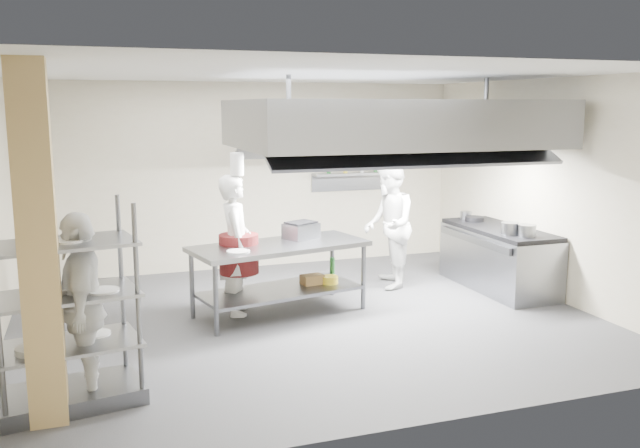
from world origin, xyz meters
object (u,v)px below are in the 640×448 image
object	(u,v)px
pass_rack	(66,306)
griddle	(301,231)
island	(280,279)
cooking_range	(498,260)
chef_head	(236,245)
chef_plating	(82,308)
stockpot	(510,228)
chef_line	(389,225)

from	to	relation	value
pass_rack	griddle	xyz separation A→B (m)	(2.85, 2.22, 0.10)
island	cooking_range	bearing A→B (deg)	-9.81
chef_head	pass_rack	bearing A→B (deg)	146.54
chef_plating	island	bearing A→B (deg)	132.06
chef_plating	griddle	size ratio (longest dim) A/B	4.21
island	chef_plating	world-z (taller)	chef_plating
pass_rack	island	bearing A→B (deg)	28.52
stockpot	chef_head	bearing A→B (deg)	171.34
cooking_range	chef_line	size ratio (longest dim) A/B	1.09
cooking_range	griddle	bearing A→B (deg)	178.00
pass_rack	chef_line	distance (m)	5.11
chef_plating	chef_head	bearing A→B (deg)	141.95
griddle	stockpot	distance (m)	2.85
chef_line	chef_plating	world-z (taller)	chef_line
chef_plating	griddle	world-z (taller)	chef_plating
cooking_range	pass_rack	bearing A→B (deg)	-159.99
island	cooking_range	size ratio (longest dim) A/B	1.11
island	stockpot	bearing A→B (deg)	-18.62
island	cooking_range	xyz separation A→B (m)	(3.33, 0.14, -0.04)
island	chef_line	size ratio (longest dim) A/B	1.21
cooking_range	griddle	size ratio (longest dim) A/B	4.87
cooking_range	griddle	world-z (taller)	griddle
chef_head	stockpot	distance (m)	3.71
cooking_range	chef_plating	distance (m)	6.06
island	chef_head	world-z (taller)	chef_head
chef_head	griddle	distance (m)	0.89
griddle	chef_plating	bearing A→B (deg)	-166.79
cooking_range	stockpot	world-z (taller)	stockpot
island	pass_rack	size ratio (longest dim) A/B	1.22
island	chef_plating	distance (m)	3.07
cooking_range	chef_plating	world-z (taller)	chef_plating
cooking_range	stockpot	xyz separation A→B (m)	(-0.18, -0.49, 0.56)
pass_rack	cooking_range	xyz separation A→B (m)	(5.81, 2.12, -0.49)
island	stockpot	world-z (taller)	stockpot
chef_line	griddle	size ratio (longest dim) A/B	4.49
chef_line	pass_rack	bearing A→B (deg)	-39.40
chef_line	stockpot	bearing A→B (deg)	68.64
island	griddle	size ratio (longest dim) A/B	5.41
island	pass_rack	world-z (taller)	pass_rack
pass_rack	chef_line	bearing A→B (deg)	22.05
chef_head	stockpot	world-z (taller)	chef_head
griddle	stockpot	bearing A→B (deg)	-37.52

